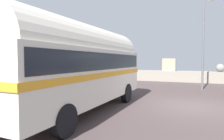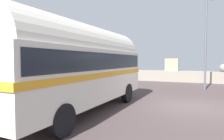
# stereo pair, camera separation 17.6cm
# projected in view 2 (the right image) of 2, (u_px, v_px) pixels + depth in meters

# --- Properties ---
(ground) EXTENTS (32.00, 26.00, 0.02)m
(ground) POSITION_uv_depth(u_px,v_px,m) (190.00, 107.00, 9.32)
(ground) COLOR #473A3A
(breakwater) EXTENTS (31.36, 1.96, 2.42)m
(breakwater) POSITION_uv_depth(u_px,v_px,m) (196.00, 76.00, 20.07)
(breakwater) COLOR gray
(breakwater) RESTS_ON ground
(vintage_coach) EXTENTS (2.68, 8.65, 3.70)m
(vintage_coach) POSITION_uv_depth(u_px,v_px,m) (81.00, 64.00, 8.34)
(vintage_coach) COLOR black
(vintage_coach) RESTS_ON ground
(second_coach) EXTENTS (2.84, 8.69, 3.70)m
(second_coach) POSITION_uv_depth(u_px,v_px,m) (17.00, 63.00, 11.30)
(second_coach) COLOR black
(second_coach) RESTS_ON ground
(lamp_post) EXTENTS (0.77, 0.59, 6.84)m
(lamp_post) POSITION_uv_depth(u_px,v_px,m) (207.00, 38.00, 14.53)
(lamp_post) COLOR #5B5B60
(lamp_post) RESTS_ON ground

